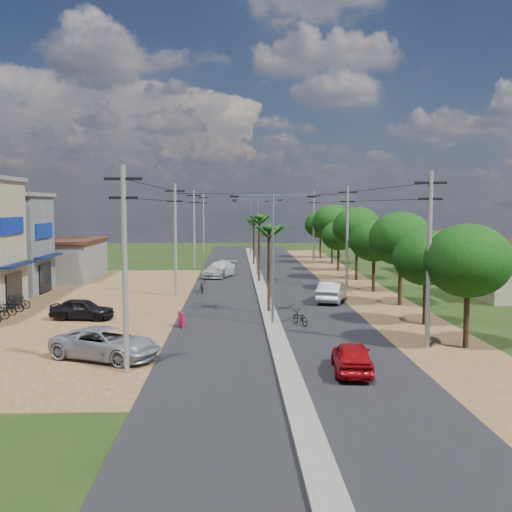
{
  "coord_description": "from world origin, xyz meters",
  "views": [
    {
      "loc": [
        -2.28,
        -35.66,
        7.29
      ],
      "look_at": [
        -0.49,
        14.68,
        3.0
      ],
      "focal_mm": 42.0,
      "sensor_mm": 36.0,
      "label": 1
    }
  ],
  "objects_px": {
    "car_white_far": "(220,270)",
    "car_parked_dark": "(82,310)",
    "moto_rider_east": "(300,318)",
    "roadside_sign": "(181,320)",
    "car_parked_silver": "(106,344)",
    "car_red_near": "(352,358)",
    "car_silver_mid": "(332,292)"
  },
  "relations": [
    {
      "from": "car_white_far",
      "to": "car_parked_dark",
      "type": "height_order",
      "value": "car_white_far"
    },
    {
      "from": "moto_rider_east",
      "to": "roadside_sign",
      "type": "distance_m",
      "value": 7.18
    },
    {
      "from": "car_white_far",
      "to": "roadside_sign",
      "type": "relative_size",
      "value": 4.97
    },
    {
      "from": "car_parked_silver",
      "to": "roadside_sign",
      "type": "bearing_deg",
      "value": 3.99
    },
    {
      "from": "car_red_near",
      "to": "car_white_far",
      "type": "distance_m",
      "value": 35.56
    },
    {
      "from": "car_silver_mid",
      "to": "car_parked_silver",
      "type": "xyz_separation_m",
      "value": [
        -13.36,
        -16.33,
        -0.04
      ]
    },
    {
      "from": "car_white_far",
      "to": "moto_rider_east",
      "type": "relative_size",
      "value": 3.1
    },
    {
      "from": "car_red_near",
      "to": "moto_rider_east",
      "type": "bearing_deg",
      "value": -78.19
    },
    {
      "from": "car_white_far",
      "to": "car_parked_dark",
      "type": "relative_size",
      "value": 1.33
    },
    {
      "from": "moto_rider_east",
      "to": "roadside_sign",
      "type": "height_order",
      "value": "roadside_sign"
    },
    {
      "from": "car_silver_mid",
      "to": "car_parked_dark",
      "type": "relative_size",
      "value": 1.19
    },
    {
      "from": "car_white_far",
      "to": "car_parked_dark",
      "type": "xyz_separation_m",
      "value": [
        -8.15,
        -22.3,
        -0.09
      ]
    },
    {
      "from": "car_parked_silver",
      "to": "roadside_sign",
      "type": "xyz_separation_m",
      "value": [
        2.86,
        7.37,
        -0.28
      ]
    },
    {
      "from": "car_parked_dark",
      "to": "moto_rider_east",
      "type": "height_order",
      "value": "car_parked_dark"
    },
    {
      "from": "car_white_far",
      "to": "roadside_sign",
      "type": "xyz_separation_m",
      "value": [
        -1.68,
        -24.84,
        -0.31
      ]
    },
    {
      "from": "car_silver_mid",
      "to": "car_parked_dark",
      "type": "distance_m",
      "value": 18.15
    },
    {
      "from": "moto_rider_east",
      "to": "car_white_far",
      "type": "bearing_deg",
      "value": -100.66
    },
    {
      "from": "car_parked_silver",
      "to": "roadside_sign",
      "type": "relative_size",
      "value": 4.99
    },
    {
      "from": "car_white_far",
      "to": "car_parked_silver",
      "type": "relative_size",
      "value": 1.0
    },
    {
      "from": "car_parked_silver",
      "to": "moto_rider_east",
      "type": "xyz_separation_m",
      "value": [
        10.03,
        7.72,
        -0.29
      ]
    },
    {
      "from": "car_red_near",
      "to": "roadside_sign",
      "type": "relative_size",
      "value": 3.81
    },
    {
      "from": "car_red_near",
      "to": "roadside_sign",
      "type": "height_order",
      "value": "car_red_near"
    },
    {
      "from": "car_silver_mid",
      "to": "car_white_far",
      "type": "relative_size",
      "value": 0.89
    },
    {
      "from": "car_parked_silver",
      "to": "car_silver_mid",
      "type": "bearing_deg",
      "value": -14.1
    },
    {
      "from": "car_red_near",
      "to": "roadside_sign",
      "type": "bearing_deg",
      "value": -44.93
    },
    {
      "from": "car_silver_mid",
      "to": "car_parked_silver",
      "type": "relative_size",
      "value": 0.89
    },
    {
      "from": "car_red_near",
      "to": "car_parked_silver",
      "type": "relative_size",
      "value": 0.76
    },
    {
      "from": "moto_rider_east",
      "to": "car_silver_mid",
      "type": "bearing_deg",
      "value": -134.46
    },
    {
      "from": "car_red_near",
      "to": "car_silver_mid",
      "type": "distance_m",
      "value": 19.19
    },
    {
      "from": "car_white_far",
      "to": "car_parked_dark",
      "type": "distance_m",
      "value": 23.74
    },
    {
      "from": "car_red_near",
      "to": "car_silver_mid",
      "type": "relative_size",
      "value": 0.86
    },
    {
      "from": "car_parked_silver",
      "to": "car_parked_dark",
      "type": "bearing_deg",
      "value": 45.24
    }
  ]
}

